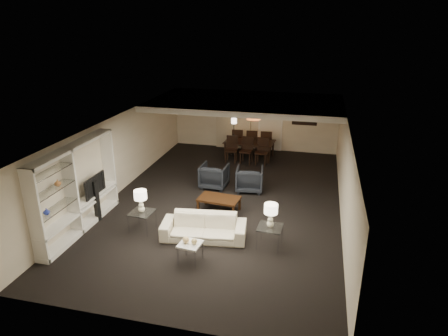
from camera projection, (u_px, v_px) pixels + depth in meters
floor at (224, 201)px, 12.43m from camera, size 11.00×11.00×0.00m
ceiling at (224, 123)px, 11.55m from camera, size 7.00×11.00×0.02m
wall_back at (254, 121)px, 16.99m from camera, size 7.00×0.02×2.50m
wall_front at (150, 267)px, 6.99m from camera, size 7.00×0.02×2.50m
wall_left at (118, 155)px, 12.76m from camera, size 0.02×11.00×2.50m
wall_right at (345, 173)px, 11.22m from camera, size 0.02×11.00×2.50m
ceiling_soffit at (246, 103)px, 14.77m from camera, size 7.00×4.00×0.20m
curtains at (233, 121)px, 17.14m from camera, size 1.50×0.12×2.40m
door at (270, 126)px, 16.88m from camera, size 0.90×0.05×2.10m
painting at (305, 117)px, 16.39m from camera, size 0.95×0.04×0.65m
media_unit at (77, 189)px, 10.38m from camera, size 0.38×3.40×2.35m
pendant_light at (254, 116)px, 14.87m from camera, size 0.52×0.52×0.24m
sofa at (204, 227)px, 10.23m from camera, size 2.25×1.11×0.63m
coffee_table at (219, 204)px, 11.72m from camera, size 1.25×0.81×0.42m
armchair_left at (214, 176)px, 13.33m from camera, size 0.89×0.91×0.80m
armchair_right at (250, 179)px, 13.07m from camera, size 0.95×0.97×0.80m
side_table_left at (142, 221)px, 10.62m from camera, size 0.63×0.63×0.55m
side_table_right at (270, 237)px, 9.87m from camera, size 0.63×0.63×0.55m
table_lamp_left at (141, 201)px, 10.41m from camera, size 0.37×0.37×0.61m
table_lamp_right at (271, 216)px, 9.66m from camera, size 0.35×0.35×0.61m
marble_table at (190, 253)px, 9.25m from camera, size 0.55×0.55×0.49m
gold_gourd_a at (186, 240)px, 9.16m from camera, size 0.16×0.16×0.16m
gold_gourd_b at (194, 241)px, 9.12m from camera, size 0.14×0.14×0.14m
television at (92, 185)px, 11.00m from camera, size 0.97×0.13×0.56m
vase_blue at (46, 211)px, 9.25m from camera, size 0.15×0.15×0.16m
vase_amber at (58, 183)px, 9.57m from camera, size 0.16×0.16×0.17m
floor_speaker at (96, 201)px, 11.07m from camera, size 0.16×0.16×1.18m
dining_table at (249, 150)px, 16.14m from camera, size 2.03×1.21×0.69m
chair_nl at (231, 150)px, 15.62m from camera, size 0.49×0.49×1.03m
chair_nm at (246, 151)px, 15.49m from camera, size 0.52×0.52×1.03m
chair_nr at (262, 152)px, 15.35m from camera, size 0.51×0.51×1.03m
chair_fl at (238, 140)px, 16.80m from camera, size 0.51×0.51×1.03m
chair_fm at (252, 141)px, 16.67m from camera, size 0.52×0.52×1.03m
chair_fr at (266, 142)px, 16.54m from camera, size 0.51×0.51×1.03m
floor_lamp at (234, 137)px, 16.36m from camera, size 0.28×0.28×1.55m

